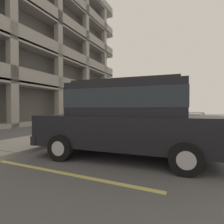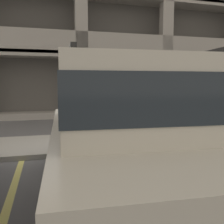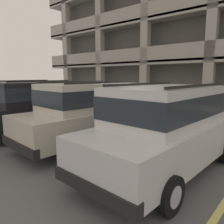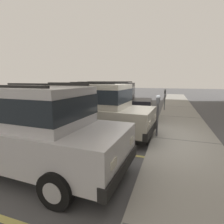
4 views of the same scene
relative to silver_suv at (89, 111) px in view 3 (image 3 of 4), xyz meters
name	(u,v)px [view 3 (image 3 of 4)]	position (x,y,z in m)	size (l,w,h in m)	color
ground_plane	(127,132)	(-0.09, 2.15, -1.14)	(80.00, 80.00, 0.10)	#565659
sidewalk	(144,124)	(-0.09, 3.45, -1.03)	(40.00, 2.20, 0.12)	#9E9B93
parking_stall_lines	(137,147)	(1.38, 0.75, -1.08)	(11.84, 4.80, 0.01)	#DBD16B
silver_suv	(89,111)	(0.00, 0.00, 0.00)	(2.21, 4.88, 2.03)	beige
red_sedan	(32,105)	(-2.82, -0.39, 0.00)	(2.30, 4.92, 2.03)	black
dark_hatchback	(167,125)	(2.87, -0.24, 0.00)	(2.14, 4.85, 2.03)	silver
parking_meter_near	(129,100)	(-0.27, 2.50, 0.13)	(0.35, 0.12, 1.48)	#47474C
parking_meter_far	(49,94)	(-6.13, 2.54, 0.08)	(0.35, 0.12, 1.41)	#595B60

